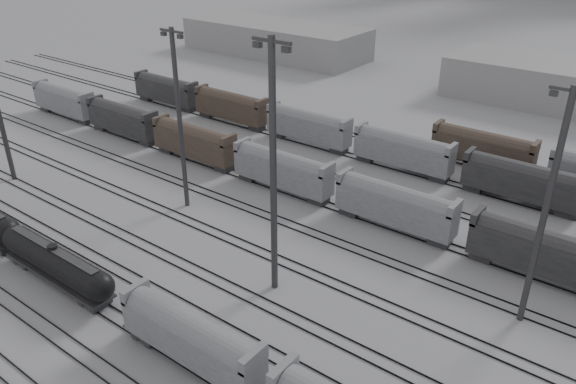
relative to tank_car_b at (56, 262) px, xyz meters
The scene contains 11 objects.
ground 14.71m from the tank_car_b, ahead, with size 900.00×900.00×0.00m, color #A5A6AA.
tracks 22.07m from the tank_car_b, 48.77° to the left, with size 220.00×71.50×0.16m.
tank_car_b is the anchor object (origin of this frame).
hopper_car_a 19.74m from the tank_car_b, ahead, with size 14.32×2.85×5.12m.
light_mast_b 22.21m from the tank_car_b, 95.23° to the left, with size 3.66×0.59×22.86m.
light_mast_c 25.00m from the tank_car_b, 35.20° to the left, with size 4.09×0.65×25.54m.
light_mast_d 47.16m from the tank_car_b, 29.81° to the left, with size 3.64×0.58×22.76m.
bg_string_near 38.28m from the tank_car_b, 54.08° to the left, with size 151.00×3.00×5.60m.
bg_string_mid 57.12m from the tank_car_b, 55.37° to the left, with size 151.00×3.00×5.60m.
warehouse_left 104.46m from the tank_car_b, 115.85° to the left, with size 50.00×18.00×8.00m, color #A6A6A9.
warehouse_mid 97.14m from the tank_car_b, 75.41° to the left, with size 40.00×18.00×8.00m, color #A6A6A9.
Camera 1 is at (33.38, -22.85, 34.87)m, focal length 35.00 mm.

